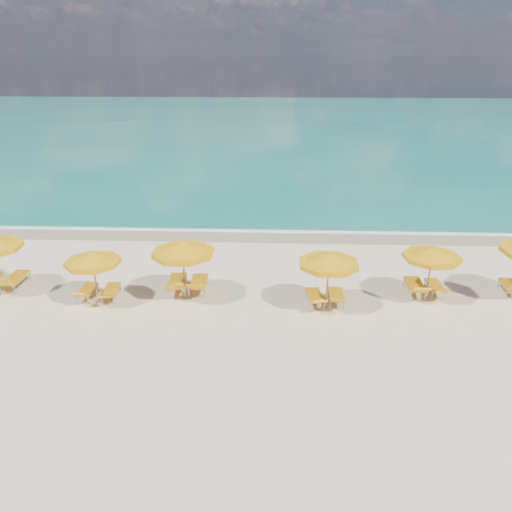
{
  "coord_description": "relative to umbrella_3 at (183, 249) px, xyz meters",
  "views": [
    {
      "loc": [
        0.79,
        -17.07,
        8.87
      ],
      "look_at": [
        0.0,
        1.5,
        1.2
      ],
      "focal_mm": 35.0,
      "sensor_mm": 36.0,
      "label": 1
    }
  ],
  "objects": [
    {
      "name": "lounger_6_left",
      "position": [
        12.68,
        0.97,
        -1.85
      ],
      "size": [
        0.69,
        1.61,
        0.75
      ],
      "rotation": [
        0.0,
        0.0,
        -0.11
      ],
      "color": "#A5A8AD",
      "rests_on": "ground"
    },
    {
      "name": "lounger_3_left",
      "position": [
        -0.41,
        0.55,
        -1.8
      ],
      "size": [
        0.87,
        2.03,
        0.93
      ],
      "rotation": [
        0.0,
        0.0,
        0.11
      ],
      "color": "#A5A8AD",
      "rests_on": "ground"
    },
    {
      "name": "lounger_2_left",
      "position": [
        -3.8,
        -0.16,
        -1.85
      ],
      "size": [
        0.59,
        1.64,
        0.71
      ],
      "rotation": [
        0.0,
        0.0,
        0.03
      ],
      "color": "#A5A8AD",
      "rests_on": "ground"
    },
    {
      "name": "umbrella_5",
      "position": [
        9.28,
        0.33,
        -0.16
      ],
      "size": [
        2.71,
        2.71,
        2.21
      ],
      "rotation": [
        0.0,
        0.0,
        -0.29
      ],
      "color": "tan",
      "rests_on": "ground"
    },
    {
      "name": "lounger_4_left",
      "position": [
        4.96,
        -0.31,
        -1.84
      ],
      "size": [
        0.76,
        1.75,
        0.7
      ],
      "rotation": [
        0.0,
        0.0,
        0.13
      ],
      "color": "#A5A8AD",
      "rests_on": "ground"
    },
    {
      "name": "whitecap_far",
      "position": [
        10.67,
        23.98,
        -2.04
      ],
      "size": [
        18.0,
        0.3,
        0.05
      ],
      "primitive_type": "cube",
      "color": "white",
      "rests_on": "ground"
    },
    {
      "name": "foam_line",
      "position": [
        2.67,
        8.18,
        -2.04
      ],
      "size": [
        120.0,
        1.2,
        0.03
      ],
      "primitive_type": "cube",
      "color": "white",
      "rests_on": "ground"
    },
    {
      "name": "umbrella_4",
      "position": [
        5.37,
        -0.56,
        -0.11
      ],
      "size": [
        2.94,
        2.94,
        2.26
      ],
      "rotation": [
        0.0,
        0.0,
        -0.41
      ],
      "color": "tan",
      "rests_on": "ground"
    },
    {
      "name": "lounger_2_right",
      "position": [
        -2.86,
        -0.12,
        -1.85
      ],
      "size": [
        0.72,
        1.73,
        0.61
      ],
      "rotation": [
        0.0,
        0.0,
        0.11
      ],
      "color": "#A5A8AD",
      "rests_on": "ground"
    },
    {
      "name": "lounger_3_right",
      "position": [
        0.42,
        0.58,
        -1.81
      ],
      "size": [
        0.7,
        1.94,
        0.87
      ],
      "rotation": [
        0.0,
        0.0,
        0.02
      ],
      "color": "#A5A8AD",
      "rests_on": "ground"
    },
    {
      "name": "ground_plane",
      "position": [
        2.67,
        -0.02,
        -2.04
      ],
      "size": [
        120.0,
        120.0,
        0.0
      ],
      "primitive_type": "plane",
      "color": "beige"
    },
    {
      "name": "lounger_4_right",
      "position": [
        5.76,
        -0.18,
        -1.84
      ],
      "size": [
        0.59,
        1.66,
        0.7
      ],
      "rotation": [
        0.0,
        0.0,
        -0.03
      ],
      "color": "#A5A8AD",
      "rests_on": "ground"
    },
    {
      "name": "wet_sand_band",
      "position": [
        2.67,
        7.38,
        -2.04
      ],
      "size": [
        120.0,
        2.6,
        0.01
      ],
      "primitive_type": "cube",
      "color": "tan",
      "rests_on": "ground"
    },
    {
      "name": "umbrella_2",
      "position": [
        -3.28,
        -0.47,
        -0.26
      ],
      "size": [
        2.74,
        2.74,
        2.1
      ],
      "rotation": [
        0.0,
        0.0,
        -0.43
      ],
      "color": "tan",
      "rests_on": "ground"
    },
    {
      "name": "ocean",
      "position": [
        2.67,
        47.98,
        -2.04
      ],
      "size": [
        120.0,
        80.0,
        0.3
      ],
      "primitive_type": "cube",
      "color": "#126859",
      "rests_on": "ground"
    },
    {
      "name": "whitecap_near",
      "position": [
        -3.33,
        16.98,
        -2.04
      ],
      "size": [
        14.0,
        0.36,
        0.05
      ],
      "primitive_type": "cube",
      "color": "white",
      "rests_on": "ground"
    },
    {
      "name": "lounger_5_right",
      "position": [
        9.74,
        0.81,
        -1.85
      ],
      "size": [
        0.58,
        1.68,
        0.64
      ],
      "rotation": [
        0.0,
        0.0,
        -0.01
      ],
      "color": "#A5A8AD",
      "rests_on": "ground"
    },
    {
      "name": "lounger_5_left",
      "position": [
        8.92,
        0.69,
        -1.81
      ],
      "size": [
        0.72,
        1.94,
        0.84
      ],
      "rotation": [
        0.0,
        0.0,
        -0.05
      ],
      "color": "#A5A8AD",
      "rests_on": "ground"
    },
    {
      "name": "lounger_1_right",
      "position": [
        -7.02,
        0.62,
        -1.81
      ],
      "size": [
        0.67,
        1.86,
        0.92
      ],
      "rotation": [
        0.0,
        0.0,
        -0.01
      ],
      "color": "#A5A8AD",
      "rests_on": "ground"
    },
    {
      "name": "umbrella_3",
      "position": [
        0.0,
        0.0,
        0.0
      ],
      "size": [
        3.13,
        3.13,
        2.4
      ],
      "rotation": [
        0.0,
        0.0,
        -0.43
      ],
      "color": "tan",
      "rests_on": "ground"
    }
  ]
}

